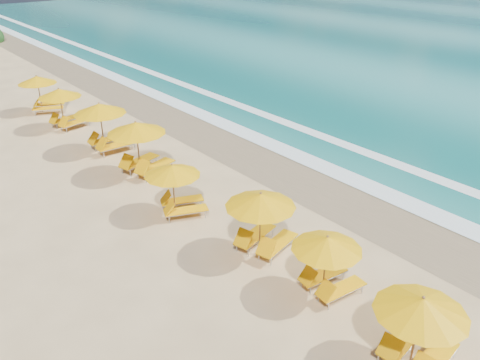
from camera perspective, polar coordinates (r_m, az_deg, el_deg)
The scene contains 11 objects.
ground at distance 19.76m, azimuth 0.00°, elevation -3.12°, with size 160.00×160.00×0.00m, color tan.
wet_sand at distance 22.21m, azimuth 8.01°, elevation 0.13°, with size 4.00×160.00×0.01m, color #8D7554.
surf_foam at distance 24.10m, azimuth 12.44°, elevation 1.97°, with size 4.00×160.00×0.01m.
station_2 at distance 13.10m, azimuth 20.42°, elevation -15.72°, with size 2.66×2.51×2.30m.
station_3 at distance 14.81m, azimuth 10.46°, elevation -9.27°, with size 2.46×2.32×2.13m.
station_4 at distance 16.36m, azimuth 2.74°, elevation -4.45°, with size 2.98×2.89×2.40m.
station_5 at distance 18.84m, azimuth -7.33°, elevation -0.68°, with size 2.84×2.81×2.19m.
station_6 at distance 22.37m, azimuth -11.54°, elevation 4.18°, with size 3.30×3.20×2.65m.
station_7 at distance 25.41m, azimuth -15.55°, elevation 6.40°, with size 2.84×2.63×2.62m.
station_8 at distance 29.47m, azimuth -19.95°, elevation 8.25°, with size 2.95×2.83×2.41m.
station_9 at distance 32.93m, azimuth -22.22°, elevation 9.61°, with size 3.10×3.08×2.36m.
Camera 1 is at (-10.89, -13.32, 9.70)m, focal length 36.31 mm.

